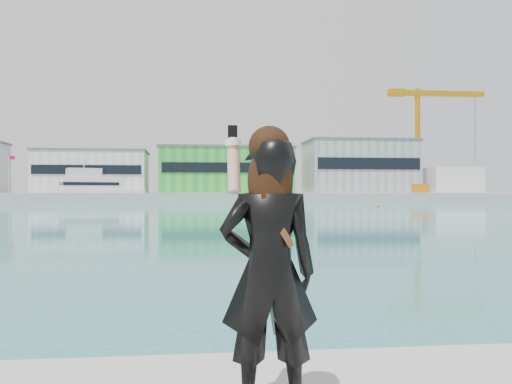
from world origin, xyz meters
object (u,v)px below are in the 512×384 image
motor_yacht (92,190)px  buoy_near (378,207)px  woman (269,264)px  dock_crane (423,136)px

motor_yacht → buoy_near: 62.35m
motor_yacht → woman: 119.32m
dock_crane → woman: 134.10m
motor_yacht → dock_crane: bearing=-17.8°
dock_crane → woman: bearing=-113.5°
buoy_near → woman: bearing=-109.4°
motor_yacht → buoy_near: motor_yacht is taller
woman → motor_yacht: bearing=-80.4°
buoy_near → woman: size_ratio=0.27×
dock_crane → buoy_near: (-26.05, -44.99, -15.07)m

